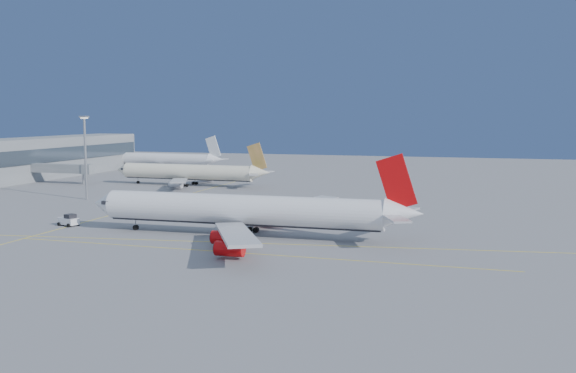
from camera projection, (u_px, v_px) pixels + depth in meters
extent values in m
plane|color=slate|center=(246.00, 237.00, 124.06)|extent=(500.00, 500.00, 0.00)
cube|color=gray|center=(36.00, 158.00, 237.29)|extent=(18.00, 110.00, 15.00)
cube|color=#3F4C59|center=(57.00, 155.00, 234.47)|extent=(0.40, 107.80, 5.00)
cube|color=gray|center=(60.00, 168.00, 219.41)|extent=(22.00, 3.00, 3.00)
cylinder|color=gray|center=(83.00, 177.00, 217.09)|extent=(0.70, 0.70, 5.20)
cube|color=gray|center=(88.00, 169.00, 216.23)|extent=(3.20, 3.60, 3.40)
cube|color=yellow|center=(245.00, 253.00, 109.30)|extent=(90.00, 0.18, 0.02)
cube|color=yellow|center=(235.00, 243.00, 118.36)|extent=(118.86, 16.88, 0.02)
cube|color=yellow|center=(141.00, 207.00, 164.15)|extent=(0.18, 140.00, 0.02)
cylinder|color=white|center=(241.00, 210.00, 124.40)|extent=(55.95, 6.73, 5.79)
cone|color=white|center=(104.00, 204.00, 132.62)|extent=(4.59, 5.86, 5.79)
cone|color=white|center=(404.00, 213.00, 115.75)|extent=(7.08, 5.61, 5.50)
cube|color=black|center=(112.00, 201.00, 132.04)|extent=(1.69, 5.52, 0.70)
cube|color=#B7B7BC|center=(236.00, 234.00, 107.71)|extent=(17.70, 28.11, 0.55)
cube|color=#B7B7BC|center=(289.00, 207.00, 138.67)|extent=(16.89, 28.39, 0.55)
cube|color=#C1080A|center=(397.00, 182.00, 115.54)|extent=(7.68, 0.58, 10.55)
cylinder|color=gray|center=(136.00, 222.00, 131.04)|extent=(0.24, 0.24, 2.29)
cylinder|color=black|center=(136.00, 227.00, 131.17)|extent=(1.11, 0.72, 1.10)
cylinder|color=gray|center=(238.00, 231.00, 120.61)|extent=(0.32, 0.32, 2.29)
cylinder|color=black|center=(239.00, 237.00, 120.73)|extent=(1.11, 0.92, 1.10)
cylinder|color=gray|center=(253.00, 224.00, 128.42)|extent=(0.32, 0.32, 2.29)
cylinder|color=black|center=(253.00, 230.00, 128.55)|extent=(1.11, 0.92, 1.10)
cylinder|color=#C1080A|center=(225.00, 238.00, 114.00)|extent=(4.83, 2.57, 2.49)
cylinder|color=#C1080A|center=(230.00, 249.00, 104.55)|extent=(4.83, 2.57, 2.49)
cylinder|color=#C1080A|center=(264.00, 219.00, 135.01)|extent=(4.83, 2.57, 2.49)
cylinder|color=#C1080A|center=(294.00, 213.00, 142.15)|extent=(4.83, 2.57, 2.49)
cylinder|color=beige|center=(187.00, 172.00, 213.14)|extent=(46.23, 6.22, 5.05)
cone|color=beige|center=(122.00, 170.00, 220.97)|extent=(4.12, 5.15, 5.05)
cone|color=beige|center=(261.00, 173.00, 204.89)|extent=(6.33, 4.96, 4.80)
cube|color=black|center=(126.00, 168.00, 220.38)|extent=(1.54, 4.84, 0.62)
cube|color=#B7B7BC|center=(179.00, 181.00, 198.81)|extent=(14.47, 24.48, 0.49)
cube|color=#B7B7BC|center=(217.00, 173.00, 225.09)|extent=(15.50, 24.14, 0.49)
cube|color=#C38848|center=(257.00, 157.00, 204.75)|extent=(6.83, 0.57, 9.38)
cylinder|color=gray|center=(138.00, 179.00, 219.40)|extent=(0.21, 0.21, 2.04)
cylinder|color=black|center=(138.00, 182.00, 219.52)|extent=(0.99, 0.65, 0.98)
cylinder|color=gray|center=(185.00, 182.00, 209.82)|extent=(0.28, 0.28, 2.04)
cylinder|color=black|center=(185.00, 185.00, 209.93)|extent=(1.00, 0.82, 0.98)
cylinder|color=gray|center=(195.00, 180.00, 216.59)|extent=(0.28, 0.28, 2.04)
cylinder|color=black|center=(195.00, 183.00, 216.70)|extent=(1.00, 0.82, 0.98)
cylinder|color=#B7B7BC|center=(176.00, 185.00, 202.14)|extent=(4.31, 2.32, 2.22)
cylinder|color=#B7B7BC|center=(207.00, 178.00, 223.73)|extent=(4.31, 2.32, 2.22)
cylinder|color=white|center=(162.00, 159.00, 273.35)|extent=(45.53, 8.61, 5.07)
cone|color=white|center=(114.00, 158.00, 282.29)|extent=(4.46, 5.37, 5.07)
cone|color=white|center=(216.00, 159.00, 263.93)|extent=(6.70, 5.30, 4.82)
cube|color=black|center=(118.00, 157.00, 281.61)|extent=(1.82, 4.92, 0.63)
cube|color=#B7B7BC|center=(153.00, 165.00, 259.29)|extent=(13.30, 24.46, 0.50)
cube|color=#B7B7BC|center=(187.00, 161.00, 284.72)|extent=(16.43, 23.43, 0.50)
cube|color=silver|center=(213.00, 147.00, 263.86)|extent=(6.97, 0.95, 9.58)
cylinder|color=gray|center=(126.00, 165.00, 280.43)|extent=(0.22, 0.22, 2.08)
cylinder|color=black|center=(126.00, 167.00, 280.55)|extent=(1.04, 0.71, 1.00)
cylinder|color=gray|center=(160.00, 167.00, 270.02)|extent=(0.29, 0.29, 2.08)
cylinder|color=black|center=(160.00, 170.00, 270.13)|extent=(1.06, 0.89, 1.00)
cylinder|color=gray|center=(169.00, 166.00, 276.72)|extent=(0.29, 0.29, 2.08)
cylinder|color=black|center=(169.00, 168.00, 276.84)|extent=(1.06, 0.89, 1.00)
cylinder|color=#B7B7BC|center=(151.00, 169.00, 262.66)|extent=(4.51, 2.60, 2.26)
cylinder|color=#B7B7BC|center=(180.00, 165.00, 283.57)|extent=(4.51, 2.60, 2.26)
cube|color=white|center=(68.00, 221.00, 136.16)|extent=(5.04, 3.55, 1.37)
cube|color=black|center=(70.00, 217.00, 135.66)|extent=(2.33, 2.40, 1.03)
cylinder|color=black|center=(59.00, 224.00, 136.15)|extent=(0.88, 0.62, 0.80)
cylinder|color=black|center=(69.00, 222.00, 138.11)|extent=(0.88, 0.62, 0.80)
cylinder|color=black|center=(69.00, 225.00, 134.35)|extent=(0.88, 0.62, 0.80)
cylinder|color=black|center=(78.00, 224.00, 136.32)|extent=(0.88, 0.62, 0.80)
cylinder|color=gray|center=(86.00, 159.00, 177.26)|extent=(0.64, 0.64, 22.78)
cube|color=gray|center=(84.00, 117.00, 175.97)|extent=(2.00, 2.00, 0.46)
cube|color=white|center=(84.00, 118.00, 176.01)|extent=(1.46, 1.46, 0.23)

